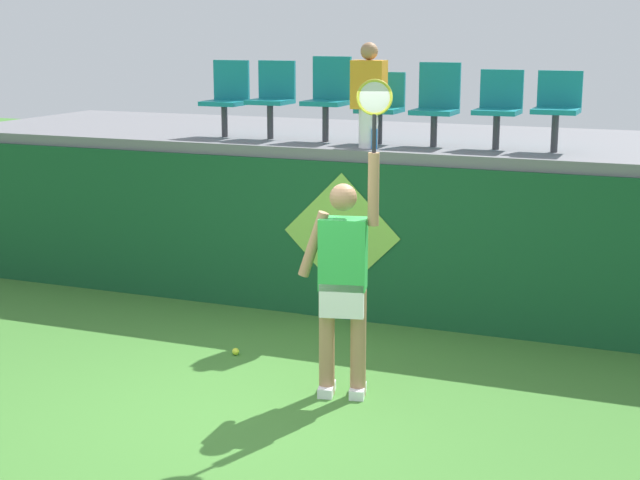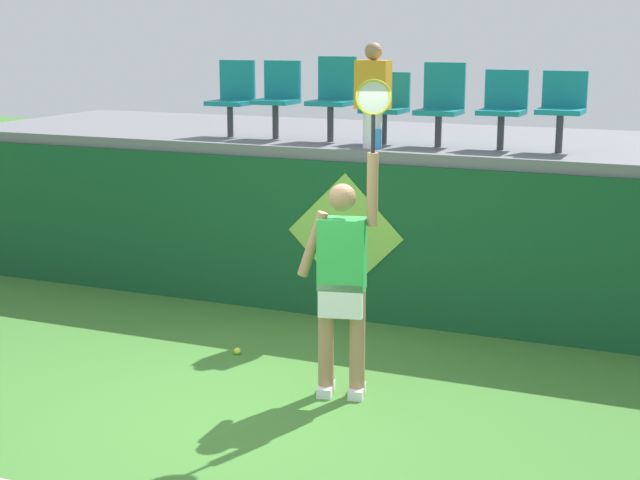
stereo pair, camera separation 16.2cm
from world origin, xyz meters
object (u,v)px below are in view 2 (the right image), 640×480
object	(u,v)px
water_bottle	(378,139)
stadium_chair_5	(503,105)
stadium_chair_2	(333,94)
stadium_chair_3	(386,104)
tennis_ball	(237,351)
stadium_chair_6	(562,106)
stadium_chair_1	(278,95)
spectator_0	(373,94)
stadium_chair_0	(233,95)
stadium_chair_4	(441,102)
tennis_player	(343,278)

from	to	relation	value
water_bottle	stadium_chair_5	xyz separation A→B (m)	(1.16, 0.50, 0.34)
stadium_chair_2	stadium_chair_3	distance (m)	0.62
tennis_ball	stadium_chair_6	distance (m)	3.98
stadium_chair_1	spectator_0	xyz separation A→B (m)	(1.27, -0.42, 0.07)
tennis_ball	spectator_0	xyz separation A→B (m)	(0.67, 1.77, 2.29)
spectator_0	stadium_chair_1	bearing A→B (deg)	161.78
stadium_chair_0	stadium_chair_3	world-z (taller)	stadium_chair_0
stadium_chair_0	stadium_chair_4	distance (m)	2.44
stadium_chair_1	stadium_chair_3	bearing A→B (deg)	-0.22
tennis_player	stadium_chair_6	xyz separation A→B (m)	(1.22, 2.73, 1.23)
tennis_player	stadium_chair_3	size ratio (longest dim) A/B	3.45
tennis_ball	stadium_chair_6	xyz separation A→B (m)	(2.50, 2.18, 2.20)
stadium_chair_2	stadium_chair_4	distance (m)	1.21
tennis_player	stadium_chair_4	size ratio (longest dim) A/B	3.02
stadium_chair_0	stadium_chair_2	bearing A→B (deg)	0.06
stadium_chair_1	spectator_0	size ratio (longest dim) A/B	0.80
water_bottle	stadium_chair_0	size ratio (longest dim) A/B	0.24
stadium_chair_4	stadium_chair_2	bearing A→B (deg)	-179.90
tennis_player	water_bottle	distance (m)	2.45
stadium_chair_2	stadium_chair_3	world-z (taller)	stadium_chair_2
stadium_chair_1	stadium_chair_2	distance (m)	0.66
stadium_chair_4	spectator_0	size ratio (longest dim) A/B	0.80
water_bottle	stadium_chair_2	size ratio (longest dim) A/B	0.23
tennis_ball	stadium_chair_2	size ratio (longest dim) A/B	0.07
stadium_chair_2	stadium_chair_4	world-z (taller)	stadium_chair_2
stadium_chair_2	spectator_0	distance (m)	0.75
stadium_chair_3	stadium_chair_6	size ratio (longest dim) A/B	0.95
stadium_chair_0	stadium_chair_4	bearing A→B (deg)	0.08
stadium_chair_1	stadium_chair_5	xyz separation A→B (m)	(2.53, -0.00, -0.04)
stadium_chair_0	stadium_chair_1	world-z (taller)	stadium_chair_1
tennis_ball	water_bottle	xyz separation A→B (m)	(0.76, 1.68, 1.84)
stadium_chair_4	stadium_chair_0	bearing A→B (deg)	-179.92
stadium_chair_5	spectator_0	distance (m)	1.32
tennis_ball	stadium_chair_2	xyz separation A→B (m)	(0.05, 2.19, 2.24)
water_bottle	stadium_chair_6	distance (m)	1.84
water_bottle	stadium_chair_5	world-z (taller)	stadium_chair_5
tennis_ball	stadium_chair_3	size ratio (longest dim) A/B	0.09
water_bottle	stadium_chair_0	bearing A→B (deg)	165.29
tennis_ball	stadium_chair_6	world-z (taller)	stadium_chair_6
stadium_chair_0	stadium_chair_3	size ratio (longest dim) A/B	1.14
tennis_player	stadium_chair_0	world-z (taller)	stadium_chair_0
water_bottle	stadium_chair_0	xyz separation A→B (m)	(-1.94, 0.51, 0.36)
stadium_chair_3	stadium_chair_6	distance (m)	1.84
tennis_ball	stadium_chair_4	bearing A→B (deg)	60.00
stadium_chair_6	spectator_0	world-z (taller)	spectator_0
tennis_ball	spectator_0	world-z (taller)	spectator_0
tennis_player	stadium_chair_1	distance (m)	3.55
stadium_chair_4	spectator_0	bearing A→B (deg)	-144.55
stadium_chair_5	stadium_chair_1	bearing A→B (deg)	179.94
tennis_player	tennis_ball	xyz separation A→B (m)	(-1.28, 0.55, -0.97)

